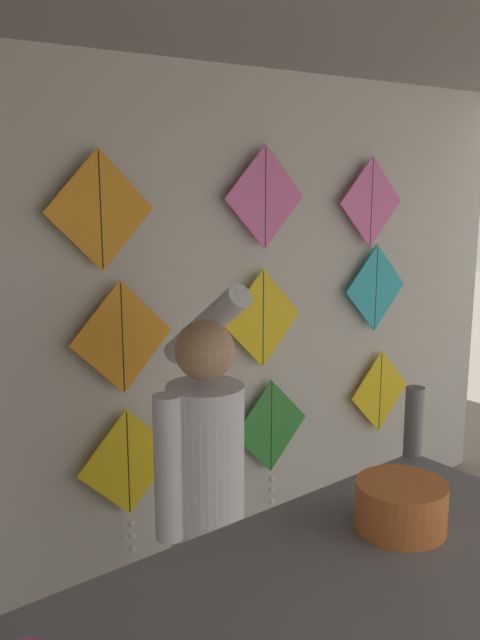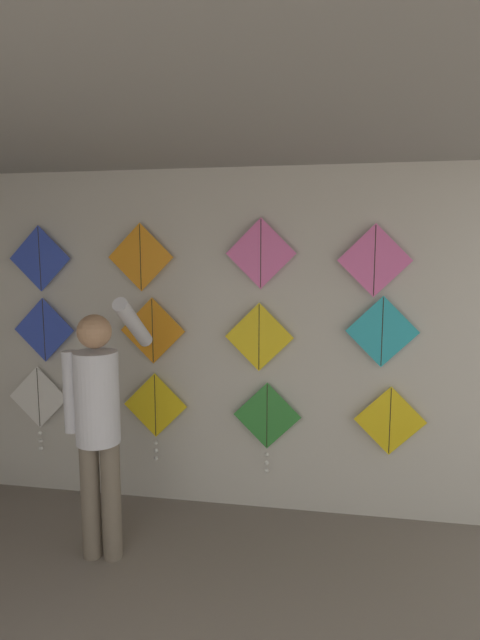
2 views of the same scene
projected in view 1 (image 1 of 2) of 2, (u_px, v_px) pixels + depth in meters
name	position (u px, v px, depth m)	size (l,w,h in m)	color
back_panel	(187.00, 340.00, 3.74)	(5.21, 0.06, 2.80)	beige
shopkeeper	(204.00, 492.00, 2.80)	(0.47, 0.65, 1.85)	#726656
kite_1	(128.00, 470.00, 3.53)	(0.55, 0.04, 0.76)	yellow
kite_2	(271.00, 433.00, 4.12)	(0.55, 0.04, 0.76)	#338C38
kite_3	(380.00, 391.00, 4.71)	(0.55, 0.01, 0.55)	yellow
kite_5	(122.00, 337.00, 3.38)	(0.55, 0.01, 0.55)	orange
kite_6	(263.00, 318.00, 3.94)	(0.55, 0.01, 0.55)	yellow
kite_7	(376.00, 288.00, 4.51)	(0.55, 0.01, 0.55)	#28B2C6
kite_9	(100.00, 210.00, 3.20)	(0.55, 0.01, 0.55)	orange
kite_10	(265.00, 197.00, 3.80)	(0.55, 0.01, 0.55)	pink
kite_11	(371.00, 202.00, 4.35)	(0.55, 0.01, 0.55)	pink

